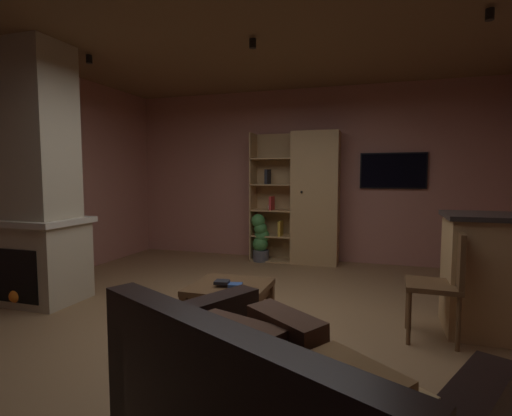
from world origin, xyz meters
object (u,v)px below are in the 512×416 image
object	(u,v)px
table_book_1	(222,282)
bookshelf_cabinet	(310,199)
table_book_0	(235,285)
dining_chair	(443,278)
wall_mounted_tv	(393,171)
coffee_table	(230,294)
stone_fireplace	(36,188)
potted_floor_plant	(260,238)

from	to	relation	value
table_book_1	bookshelf_cabinet	bearing A→B (deg)	85.09
table_book_0	dining_chair	world-z (taller)	dining_chair
table_book_0	wall_mounted_tv	xyz separation A→B (m)	(1.35, 3.12, 1.01)
coffee_table	wall_mounted_tv	xyz separation A→B (m)	(1.42, 3.07, 1.11)
table_book_1	table_book_0	bearing A→B (deg)	14.49
stone_fireplace	table_book_0	distance (m)	2.50
stone_fireplace	potted_floor_plant	size ratio (longest dim) A/B	3.61
bookshelf_cabinet	dining_chair	distance (m)	3.01
table_book_0	table_book_1	bearing A→B (deg)	-165.51
table_book_1	dining_chair	distance (m)	1.85
stone_fireplace	wall_mounted_tv	distance (m)	4.74
stone_fireplace	table_book_1	bearing A→B (deg)	-5.23
table_book_1	dining_chair	world-z (taller)	dining_chair
stone_fireplace	potted_floor_plant	bearing A→B (deg)	56.36
table_book_0	potted_floor_plant	distance (m)	2.85
bookshelf_cabinet	table_book_0	distance (m)	2.97
dining_chair	stone_fireplace	bearing A→B (deg)	-177.19
stone_fireplace	potted_floor_plant	distance (m)	3.24
stone_fireplace	wall_mounted_tv	xyz separation A→B (m)	(3.71, 2.94, 0.20)
bookshelf_cabinet	wall_mounted_tv	distance (m)	1.31
dining_chair	potted_floor_plant	world-z (taller)	dining_chair
stone_fireplace	dining_chair	xyz separation A→B (m)	(4.04, 0.20, -0.71)
wall_mounted_tv	table_book_1	bearing A→B (deg)	-115.01
table_book_1	coffee_table	bearing A→B (deg)	59.92
coffee_table	table_book_1	distance (m)	0.15
potted_floor_plant	dining_chair	bearing A→B (deg)	-46.12
table_book_1	wall_mounted_tv	size ratio (longest dim) A/B	0.12
bookshelf_cabinet	coffee_table	xyz separation A→B (m)	(-0.21, -2.86, -0.68)
stone_fireplace	potted_floor_plant	world-z (taller)	stone_fireplace
coffee_table	table_book_1	world-z (taller)	table_book_1
potted_floor_plant	wall_mounted_tv	size ratio (longest dim) A/B	0.80
coffee_table	wall_mounted_tv	size ratio (longest dim) A/B	0.70
coffee_table	bookshelf_cabinet	bearing A→B (deg)	85.81
stone_fireplace	table_book_0	bearing A→B (deg)	-4.27
potted_floor_plant	wall_mounted_tv	distance (m)	2.27
bookshelf_cabinet	table_book_1	bearing A→B (deg)	-94.91
stone_fireplace	table_book_1	xyz separation A→B (m)	(2.24, -0.21, -0.79)
table_book_0	bookshelf_cabinet	bearing A→B (deg)	87.28
coffee_table	table_book_0	size ratio (longest dim) A/B	5.81
table_book_1	wall_mounted_tv	world-z (taller)	wall_mounted_tv
dining_chair	potted_floor_plant	distance (m)	3.34
bookshelf_cabinet	table_book_1	distance (m)	3.00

